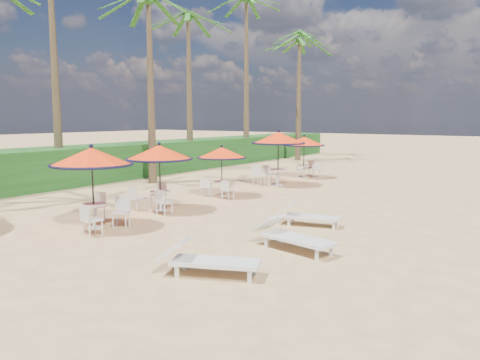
% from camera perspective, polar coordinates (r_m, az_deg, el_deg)
% --- Properties ---
extents(ground, '(160.00, 160.00, 0.00)m').
position_cam_1_polar(ground, '(11.12, -2.50, -9.37)').
color(ground, tan).
rests_on(ground, ground).
extents(scrub_hedge, '(3.00, 40.00, 1.80)m').
position_cam_1_polar(scrub_hedge, '(27.96, -10.90, 2.70)').
color(scrub_hedge, '#194716').
rests_on(scrub_hedge, ground).
extents(station_0, '(2.39, 2.39, 2.49)m').
position_cam_1_polar(station_0, '(14.25, -17.44, 1.54)').
color(station_0, black).
rests_on(station_0, ground).
extents(station_1, '(2.31, 2.31, 2.41)m').
position_cam_1_polar(station_1, '(16.40, -9.93, 2.32)').
color(station_1, black).
rests_on(station_1, ground).
extents(station_2, '(2.04, 2.04, 2.13)m').
position_cam_1_polar(station_2, '(19.16, -2.32, 2.77)').
color(station_2, black).
rests_on(station_2, ground).
extents(station_3, '(2.57, 2.57, 2.68)m').
position_cam_1_polar(station_3, '(22.36, 4.50, 4.54)').
color(station_3, black).
rests_on(station_3, ground).
extents(station_4, '(2.22, 2.24, 2.32)m').
position_cam_1_polar(station_4, '(25.49, 7.93, 4.09)').
color(station_4, black).
rests_on(station_4, ground).
extents(lounger_near, '(2.22, 1.47, 0.76)m').
position_cam_1_polar(lounger_near, '(9.80, -4.27, -9.57)').
color(lounger_near, silver).
rests_on(lounger_near, ground).
extents(lounger_mid, '(2.31, 1.11, 0.80)m').
position_cam_1_polar(lounger_mid, '(11.68, 6.18, -6.68)').
color(lounger_mid, silver).
rests_on(lounger_mid, ground).
extents(lounger_far, '(2.00, 1.04, 0.69)m').
position_cam_1_polar(lounger_far, '(14.30, 8.07, -4.25)').
color(lounger_far, silver).
rests_on(lounger_far, ground).
extents(palm_3, '(5.00, 5.00, 9.08)m').
position_cam_1_polar(palm_3, '(24.02, -11.06, 19.63)').
color(palm_3, brown).
rests_on(palm_3, ground).
extents(palm_4, '(5.00, 5.00, 9.50)m').
position_cam_1_polar(palm_4, '(29.85, -6.32, 18.11)').
color(palm_4, brown).
rests_on(palm_4, ground).
extents(palm_5, '(5.00, 5.00, 11.66)m').
position_cam_1_polar(palm_5, '(34.70, 0.79, 20.04)').
color(palm_5, brown).
rests_on(palm_5, ground).
extents(palm_6, '(5.00, 5.00, 9.13)m').
position_cam_1_polar(palm_6, '(36.21, 7.26, 15.67)').
color(palm_6, brown).
rests_on(palm_6, ground).
extents(palm_7, '(5.00, 5.00, 10.38)m').
position_cam_1_polar(palm_7, '(40.77, 7.33, 16.43)').
color(palm_7, brown).
rests_on(palm_7, ground).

